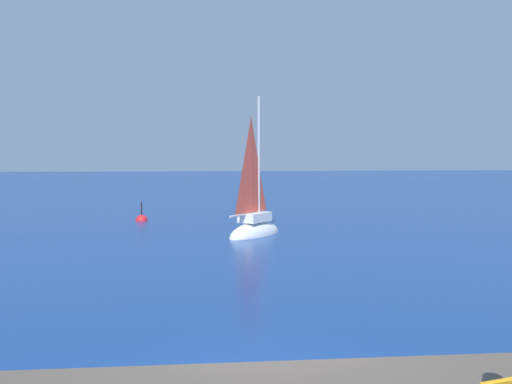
# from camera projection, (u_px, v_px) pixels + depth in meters

# --- Properties ---
(sailboat_near) EXTENTS (2.70, 3.06, 5.82)m
(sailboat_near) POSITION_uv_depth(u_px,v_px,m) (254.00, 227.00, 24.26)
(sailboat_near) COLOR white
(sailboat_near) RESTS_ON ground
(marker_buoy) EXTENTS (0.56, 0.56, 1.13)m
(marker_buoy) POSITION_uv_depth(u_px,v_px,m) (142.00, 221.00, 29.04)
(marker_buoy) COLOR red
(marker_buoy) RESTS_ON ground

